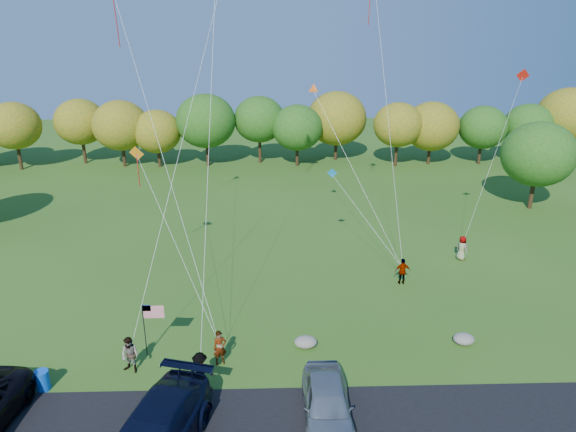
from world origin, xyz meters
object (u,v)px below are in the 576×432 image
object	(u,v)px
flyer_b	(130,355)
flyer_e	(462,248)
flyer_d	(403,271)
trash_barrel	(42,380)
minivan_silver	(327,403)
flyer_c	(200,371)
flyer_a	(220,348)

from	to	relation	value
flyer_b	flyer_e	world-z (taller)	flyer_b
flyer_d	trash_barrel	bearing A→B (deg)	26.27
minivan_silver	flyer_c	size ratio (longest dim) A/B	2.73
flyer_d	trash_barrel	xyz separation A→B (m)	(-17.65, -9.18, -0.37)
minivan_silver	flyer_c	world-z (taller)	flyer_c
flyer_b	minivan_silver	bearing A→B (deg)	0.12
flyer_e	flyer_b	bearing A→B (deg)	88.05
flyer_c	flyer_d	size ratio (longest dim) A/B	1.05
flyer_b	flyer_c	bearing A→B (deg)	1.64
flyer_b	flyer_d	distance (m)	16.32
flyer_e	trash_barrel	xyz separation A→B (m)	(-22.41, -12.50, -0.39)
minivan_silver	flyer_b	distance (m)	9.11
flyer_e	flyer_d	bearing A→B (deg)	91.88
flyer_c	flyer_e	size ratio (longest dim) A/B	1.03
flyer_a	flyer_d	world-z (taller)	flyer_a
flyer_a	flyer_c	world-z (taller)	flyer_c
flyer_d	flyer_b	bearing A→B (deg)	28.44
flyer_d	trash_barrel	size ratio (longest dim) A/B	1.82
flyer_b	trash_barrel	distance (m)	3.66
minivan_silver	flyer_a	distance (m)	5.93
minivan_silver	flyer_a	bearing A→B (deg)	140.00
flyer_a	flyer_b	size ratio (longest dim) A/B	0.98
flyer_b	flyer_c	world-z (taller)	flyer_b
flyer_b	flyer_c	xyz separation A→B (m)	(3.27, -1.21, -0.01)
flyer_d	flyer_e	distance (m)	5.81
trash_barrel	flyer_c	bearing A→B (deg)	-0.85
minivan_silver	trash_barrel	bearing A→B (deg)	169.64
minivan_silver	flyer_e	bearing A→B (deg)	55.04
flyer_b	flyer_c	size ratio (longest dim) A/B	1.01
minivan_silver	flyer_b	world-z (taller)	flyer_b
flyer_b	flyer_a	bearing A→B (deg)	28.69
trash_barrel	flyer_d	bearing A→B (deg)	27.49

